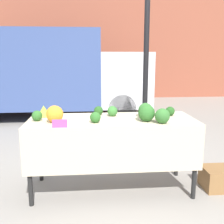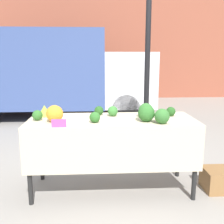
{
  "view_description": "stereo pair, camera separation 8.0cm",
  "coord_description": "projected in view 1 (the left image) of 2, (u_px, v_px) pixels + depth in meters",
  "views": [
    {
      "loc": [
        -0.24,
        -2.9,
        1.55
      ],
      "look_at": [
        0.0,
        0.0,
        0.95
      ],
      "focal_mm": 42.0,
      "sensor_mm": 36.0,
      "label": 1
    },
    {
      "loc": [
        -0.16,
        -2.91,
        1.55
      ],
      "look_at": [
        0.0,
        0.0,
        0.95
      ],
      "focal_mm": 42.0,
      "sensor_mm": 36.0,
      "label": 2
    }
  ],
  "objects": [
    {
      "name": "ground_plane",
      "position": [
        112.0,
        188.0,
        3.17
      ],
      "size": [
        40.0,
        40.0,
        0.0
      ],
      "primitive_type": "plane",
      "color": "gray"
    },
    {
      "name": "building_facade",
      "position": [
        96.0,
        36.0,
        10.11
      ],
      "size": [
        16.0,
        0.6,
        4.76
      ],
      "color": "brown",
      "rests_on": "ground_plane"
    },
    {
      "name": "tent_pole",
      "position": [
        146.0,
        78.0,
        3.5
      ],
      "size": [
        0.07,
        0.07,
        2.58
      ],
      "color": "black",
      "rests_on": "ground_plane"
    },
    {
      "name": "parked_truck",
      "position": [
        49.0,
        71.0,
        7.03
      ],
      "size": [
        4.94,
        2.24,
        2.22
      ],
      "color": "#384C84",
      "rests_on": "ground_plane"
    },
    {
      "name": "market_table",
      "position": [
        112.0,
        131.0,
        2.95
      ],
      "size": [
        1.9,
        0.72,
        0.87
      ],
      "color": "beige",
      "rests_on": "ground_plane"
    },
    {
      "name": "orange_cauliflower",
      "position": [
        55.0,
        114.0,
        2.81
      ],
      "size": [
        0.18,
        0.18,
        0.18
      ],
      "color": "orange",
      "rests_on": "market_table"
    },
    {
      "name": "romanesco_head",
      "position": [
        44.0,
        111.0,
        3.09
      ],
      "size": [
        0.17,
        0.17,
        0.13
      ],
      "color": "#93B238",
      "rests_on": "market_table"
    },
    {
      "name": "broccoli_head_0",
      "position": [
        170.0,
        111.0,
        3.15
      ],
      "size": [
        0.11,
        0.11,
        0.11
      ],
      "color": "#23511E",
      "rests_on": "market_table"
    },
    {
      "name": "broccoli_head_1",
      "position": [
        162.0,
        116.0,
        2.77
      ],
      "size": [
        0.16,
        0.16,
        0.16
      ],
      "color": "#336B2D",
      "rests_on": "market_table"
    },
    {
      "name": "broccoli_head_2",
      "position": [
        95.0,
        117.0,
        2.8
      ],
      "size": [
        0.12,
        0.12,
        0.12
      ],
      "color": "#2D6628",
      "rests_on": "market_table"
    },
    {
      "name": "broccoli_head_3",
      "position": [
        37.0,
        116.0,
        2.89
      ],
      "size": [
        0.12,
        0.12,
        0.12
      ],
      "color": "#2D6628",
      "rests_on": "market_table"
    },
    {
      "name": "broccoli_head_4",
      "position": [
        147.0,
        113.0,
        2.86
      ],
      "size": [
        0.18,
        0.18,
        0.18
      ],
      "color": "#2D6628",
      "rests_on": "market_table"
    },
    {
      "name": "broccoli_head_5",
      "position": [
        98.0,
        111.0,
        3.18
      ],
      "size": [
        0.11,
        0.11,
        0.11
      ],
      "color": "#23511E",
      "rests_on": "market_table"
    },
    {
      "name": "broccoli_head_6",
      "position": [
        145.0,
        110.0,
        3.06
      ],
      "size": [
        0.17,
        0.17,
        0.17
      ],
      "color": "#336B2D",
      "rests_on": "market_table"
    },
    {
      "name": "broccoli_head_7",
      "position": [
        112.0,
        111.0,
        3.12
      ],
      "size": [
        0.12,
        0.12,
        0.12
      ],
      "color": "#387533",
      "rests_on": "market_table"
    },
    {
      "name": "price_sign",
      "position": [
        60.0,
        124.0,
        2.6
      ],
      "size": [
        0.15,
        0.01,
        0.08
      ],
      "color": "#EF4793",
      "rests_on": "market_table"
    },
    {
      "name": "produce_crate",
      "position": [
        222.0,
        178.0,
        3.15
      ],
      "size": [
        0.45,
        0.33,
        0.26
      ],
      "color": "olive",
      "rests_on": "ground_plane"
    }
  ]
}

